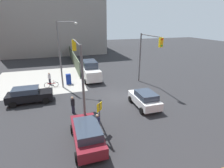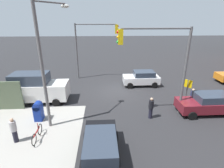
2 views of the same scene
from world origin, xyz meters
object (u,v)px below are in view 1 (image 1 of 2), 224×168
pedestrian_crossing (50,78)px  coupe_maroon (87,133)px  pedestrian_walking_north (97,124)px  sedan_black (29,95)px  traffic_signal_se_corner (147,50)px  traffic_signal_nw_corner (79,65)px  pedestrian_waiting (73,105)px  bicycle_leaning_on_fence (51,85)px  mailbox_blue (68,79)px  coupe_white (145,99)px  street_lamp_corner (62,50)px  van_white_delivery (90,70)px

pedestrian_crossing → coupe_maroon: bearing=116.8°
pedestrian_walking_north → sedan_black: bearing=-123.2°
pedestrian_walking_north → traffic_signal_se_corner: bearing=155.9°
sedan_black → pedestrian_walking_north: (-7.48, -5.48, 0.04)m
traffic_signal_nw_corner → traffic_signal_se_corner: size_ratio=1.00×
traffic_signal_nw_corner → pedestrian_waiting: (0.56, 0.70, -3.75)m
traffic_signal_se_corner → pedestrian_crossing: traffic_signal_se_corner is taller
traffic_signal_se_corner → bicycle_leaning_on_fence: traffic_signal_se_corner is taller
mailbox_blue → pedestrian_crossing: 2.48m
coupe_white → pedestrian_waiting: size_ratio=2.34×
pedestrian_waiting → pedestrian_walking_north: (-3.80, -1.40, 0.03)m
sedan_black → pedestrian_walking_north: size_ratio=2.60×
street_lamp_corner → van_white_delivery: (2.44, -3.69, -3.42)m
mailbox_blue → pedestrian_waiting: (-8.20, 0.20, 0.10)m
pedestrian_waiting → traffic_signal_se_corner: bearing=127.3°
traffic_signal_se_corner → bicycle_leaning_on_fence: (3.01, 11.70, -4.26)m
traffic_signal_nw_corner → pedestrian_waiting: size_ratio=3.92×
coupe_white → traffic_signal_nw_corner: bearing=87.8°
street_lamp_corner → bicycle_leaning_on_fence: 4.72m
mailbox_blue → sedan_black: bearing=136.6°
street_lamp_corner → coupe_maroon: street_lamp_corner is taller
traffic_signal_se_corner → pedestrian_waiting: size_ratio=3.92×
pedestrian_walking_north → van_white_delivery: bearing=-168.0°
pedestrian_waiting → pedestrian_crossing: bearing=-154.0°
traffic_signal_se_corner → sedan_black: (-0.91, 13.78, -3.76)m
traffic_signal_nw_corner → street_lamp_corner: size_ratio=0.81×
coupe_maroon → van_white_delivery: size_ratio=0.83×
coupe_maroon → pedestrian_walking_north: size_ratio=2.62×
pedestrian_crossing → pedestrian_walking_north: size_ratio=0.95×
traffic_signal_se_corner → coupe_maroon: traffic_signal_se_corner is taller
traffic_signal_nw_corner → sedan_black: traffic_signal_nw_corner is taller
street_lamp_corner → bicycle_leaning_on_fence: (0.61, 1.70, -4.35)m
traffic_signal_nw_corner → traffic_signal_se_corner: bearing=-60.2°
coupe_maroon → van_white_delivery: (14.05, -2.90, 0.44)m
pedestrian_waiting → bicycle_leaning_on_fence: bearing=-153.3°
sedan_black → pedestrian_waiting: bearing=-132.1°
sedan_black → bicycle_leaning_on_fence: (3.92, -2.08, -0.50)m
street_lamp_corner → bicycle_leaning_on_fence: street_lamp_corner is taller
bicycle_leaning_on_fence → sedan_black: bearing=152.0°
coupe_maroon → pedestrian_walking_north: bearing=-47.8°
street_lamp_corner → pedestrian_crossing: bearing=46.6°
pedestrian_walking_north → bicycle_leaning_on_fence: size_ratio=0.97×
bicycle_leaning_on_fence → traffic_signal_se_corner: bearing=-104.4°
traffic_signal_se_corner → van_white_delivery: (4.85, 6.30, -3.32)m
pedestrian_walking_north → pedestrian_crossing: bearing=-143.4°
coupe_white → pedestrian_walking_north: 6.19m
traffic_signal_nw_corner → coupe_white: bearing=-92.2°
van_white_delivery → bicycle_leaning_on_fence: bearing=108.8°
traffic_signal_se_corner → pedestrian_walking_north: traffic_signal_se_corner is taller
street_lamp_corner → sedan_black: 6.34m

